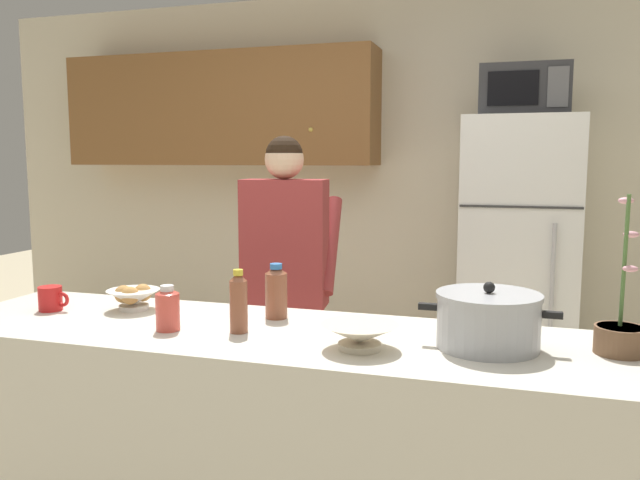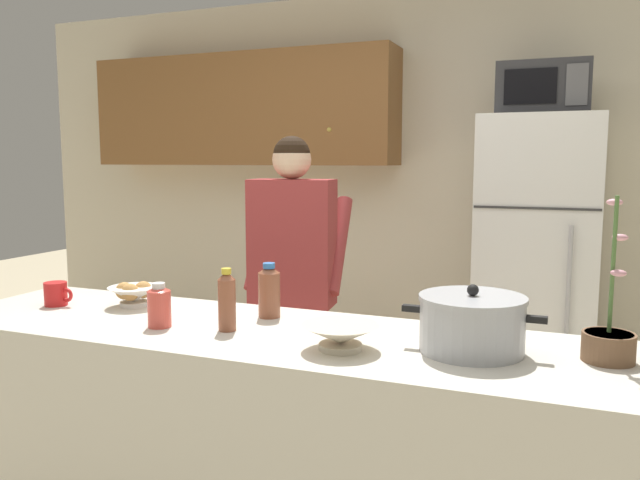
{
  "view_description": "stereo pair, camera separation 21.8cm",
  "coord_description": "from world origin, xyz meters",
  "px_view_note": "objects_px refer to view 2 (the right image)",
  "views": [
    {
      "loc": [
        0.79,
        -2.0,
        1.51
      ],
      "look_at": [
        0.0,
        0.55,
        1.17
      ],
      "focal_mm": 35.84,
      "sensor_mm": 36.0,
      "label": 1
    },
    {
      "loc": [
        1.0,
        -1.93,
        1.51
      ],
      "look_at": [
        0.0,
        0.55,
        1.17
      ],
      "focal_mm": 35.84,
      "sensor_mm": 36.0,
      "label": 2
    }
  ],
  "objects_px": {
    "microwave": "(544,89)",
    "potted_orchid": "(609,340)",
    "empty_bowl": "(340,335)",
    "bottle_mid_counter": "(159,305)",
    "cooking_pot": "(472,323)",
    "bottle_near_edge": "(227,300)",
    "bread_bowl": "(134,294)",
    "coffee_mug": "(56,294)",
    "bottle_far_corner": "(269,291)",
    "person_near_pot": "(293,261)",
    "refrigerator": "(536,272)"
  },
  "relations": [
    {
      "from": "microwave",
      "to": "potted_orchid",
      "type": "xyz_separation_m",
      "value": [
        0.3,
        -1.76,
        -0.9
      ]
    },
    {
      "from": "empty_bowl",
      "to": "bottle_mid_counter",
      "type": "height_order",
      "value": "bottle_mid_counter"
    },
    {
      "from": "cooking_pot",
      "to": "bottle_near_edge",
      "type": "xyz_separation_m",
      "value": [
        -0.82,
        -0.07,
        0.02
      ]
    },
    {
      "from": "cooking_pot",
      "to": "bottle_mid_counter",
      "type": "height_order",
      "value": "cooking_pot"
    },
    {
      "from": "microwave",
      "to": "bread_bowl",
      "type": "relative_size",
      "value": 2.32
    },
    {
      "from": "cooking_pot",
      "to": "coffee_mug",
      "type": "relative_size",
      "value": 3.34
    },
    {
      "from": "bottle_far_corner",
      "to": "bottle_mid_counter",
      "type": "bearing_deg",
      "value": -137.35
    },
    {
      "from": "bottle_mid_counter",
      "to": "person_near_pot",
      "type": "bearing_deg",
      "value": 86.93
    },
    {
      "from": "person_near_pot",
      "to": "potted_orchid",
      "type": "xyz_separation_m",
      "value": [
        1.4,
        -0.85,
        -0.02
      ]
    },
    {
      "from": "refrigerator",
      "to": "bread_bowl",
      "type": "bearing_deg",
      "value": -129.9
    },
    {
      "from": "bread_bowl",
      "to": "bottle_near_edge",
      "type": "bearing_deg",
      "value": -18.42
    },
    {
      "from": "bottle_near_edge",
      "to": "bottle_far_corner",
      "type": "bearing_deg",
      "value": 77.41
    },
    {
      "from": "coffee_mug",
      "to": "bread_bowl",
      "type": "relative_size",
      "value": 0.63
    },
    {
      "from": "bread_bowl",
      "to": "empty_bowl",
      "type": "distance_m",
      "value": 1.0
    },
    {
      "from": "refrigerator",
      "to": "microwave",
      "type": "height_order",
      "value": "microwave"
    },
    {
      "from": "refrigerator",
      "to": "cooking_pot",
      "type": "relative_size",
      "value": 4.0
    },
    {
      "from": "refrigerator",
      "to": "bread_bowl",
      "type": "height_order",
      "value": "refrigerator"
    },
    {
      "from": "microwave",
      "to": "bread_bowl",
      "type": "distance_m",
      "value": 2.41
    },
    {
      "from": "coffee_mug",
      "to": "potted_orchid",
      "type": "bearing_deg",
      "value": 1.26
    },
    {
      "from": "coffee_mug",
      "to": "cooking_pot",
      "type": "bearing_deg",
      "value": -0.21
    },
    {
      "from": "refrigerator",
      "to": "bottle_near_edge",
      "type": "xyz_separation_m",
      "value": [
        -0.91,
        -1.9,
        0.15
      ]
    },
    {
      "from": "coffee_mug",
      "to": "potted_orchid",
      "type": "distance_m",
      "value": 2.04
    },
    {
      "from": "coffee_mug",
      "to": "bottle_near_edge",
      "type": "xyz_separation_m",
      "value": [
        0.84,
        -0.08,
        0.06
      ]
    },
    {
      "from": "bottle_far_corner",
      "to": "bread_bowl",
      "type": "bearing_deg",
      "value": -175.32
    },
    {
      "from": "empty_bowl",
      "to": "bottle_far_corner",
      "type": "relative_size",
      "value": 1.19
    },
    {
      "from": "bottle_near_edge",
      "to": "potted_orchid",
      "type": "relative_size",
      "value": 0.45
    },
    {
      "from": "bread_bowl",
      "to": "cooking_pot",
      "type": "bearing_deg",
      "value": -4.58
    },
    {
      "from": "refrigerator",
      "to": "coffee_mug",
      "type": "relative_size",
      "value": 13.34
    },
    {
      "from": "bottle_near_edge",
      "to": "potted_orchid",
      "type": "height_order",
      "value": "potted_orchid"
    },
    {
      "from": "refrigerator",
      "to": "coffee_mug",
      "type": "distance_m",
      "value": 2.53
    },
    {
      "from": "bread_bowl",
      "to": "person_near_pot",
      "type": "bearing_deg",
      "value": 66.77
    },
    {
      "from": "person_near_pot",
      "to": "bottle_far_corner",
      "type": "xyz_separation_m",
      "value": [
        0.24,
        -0.75,
        0.01
      ]
    },
    {
      "from": "empty_bowl",
      "to": "bottle_near_edge",
      "type": "distance_m",
      "value": 0.45
    },
    {
      "from": "cooking_pot",
      "to": "empty_bowl",
      "type": "height_order",
      "value": "cooking_pot"
    },
    {
      "from": "person_near_pot",
      "to": "bottle_mid_counter",
      "type": "relative_size",
      "value": 10.25
    },
    {
      "from": "refrigerator",
      "to": "coffee_mug",
      "type": "height_order",
      "value": "refrigerator"
    },
    {
      "from": "empty_bowl",
      "to": "bottle_far_corner",
      "type": "xyz_separation_m",
      "value": [
        -0.39,
        0.29,
        0.05
      ]
    },
    {
      "from": "person_near_pot",
      "to": "bread_bowl",
      "type": "bearing_deg",
      "value": -113.23
    },
    {
      "from": "refrigerator",
      "to": "person_near_pot",
      "type": "bearing_deg",
      "value": -139.85
    },
    {
      "from": "bread_bowl",
      "to": "potted_orchid",
      "type": "bearing_deg",
      "value": -1.89
    },
    {
      "from": "person_near_pot",
      "to": "empty_bowl",
      "type": "height_order",
      "value": "person_near_pot"
    },
    {
      "from": "person_near_pot",
      "to": "coffee_mug",
      "type": "relative_size",
      "value": 12.37
    },
    {
      "from": "bottle_mid_counter",
      "to": "bottle_far_corner",
      "type": "bearing_deg",
      "value": 42.65
    },
    {
      "from": "cooking_pot",
      "to": "bread_bowl",
      "type": "height_order",
      "value": "cooking_pot"
    },
    {
      "from": "bread_bowl",
      "to": "bottle_mid_counter",
      "type": "bearing_deg",
      "value": -38.1
    },
    {
      "from": "microwave",
      "to": "potted_orchid",
      "type": "height_order",
      "value": "microwave"
    },
    {
      "from": "coffee_mug",
      "to": "empty_bowl",
      "type": "bearing_deg",
      "value": -6.33
    },
    {
      "from": "microwave",
      "to": "coffee_mug",
      "type": "height_order",
      "value": "microwave"
    },
    {
      "from": "empty_bowl",
      "to": "bottle_near_edge",
      "type": "xyz_separation_m",
      "value": [
        -0.44,
        0.07,
        0.06
      ]
    },
    {
      "from": "microwave",
      "to": "cooking_pot",
      "type": "distance_m",
      "value": 2.01
    }
  ]
}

